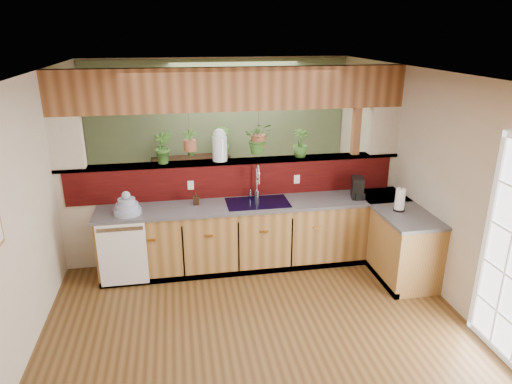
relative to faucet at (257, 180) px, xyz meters
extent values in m
cube|color=#523619|center=(-0.27, -1.13, -1.16)|extent=(4.60, 7.00, 0.01)
cube|color=brown|center=(-0.27, -1.13, 1.44)|extent=(4.60, 7.00, 0.01)
cube|color=beige|center=(-0.27, 2.37, 0.14)|extent=(4.60, 0.02, 2.60)
cube|color=beige|center=(-2.57, -1.13, 0.14)|extent=(0.02, 7.00, 2.60)
cube|color=beige|center=(2.03, -1.13, 0.14)|extent=(0.02, 7.00, 2.60)
cube|color=beige|center=(-0.27, 0.22, -0.48)|extent=(4.60, 0.15, 1.35)
cube|color=#3B0807|center=(-0.27, 0.14, -0.03)|extent=(4.40, 0.02, 0.45)
cube|color=brown|center=(-0.27, 0.22, 0.21)|extent=(4.60, 0.21, 0.04)
cube|color=brown|center=(-0.27, 0.22, 1.17)|extent=(4.60, 0.15, 0.55)
cube|color=beige|center=(-2.37, 0.22, 0.54)|extent=(0.40, 0.15, 0.70)
cube|color=beige|center=(1.83, 0.22, 0.54)|extent=(0.40, 0.15, 0.70)
cube|color=brown|center=(1.43, 0.22, 0.14)|extent=(0.10, 0.10, 2.60)
cube|color=brown|center=(-0.27, 0.22, 0.21)|extent=(4.60, 0.21, 0.04)
cube|color=brown|center=(-0.27, 0.22, 1.17)|extent=(4.60, 0.15, 0.55)
cube|color=#5B6D4A|center=(-0.27, 2.35, 0.14)|extent=(4.55, 0.02, 2.55)
cube|color=brown|center=(-0.02, -0.15, -0.73)|extent=(4.10, 0.60, 0.86)
cube|color=#49494E|center=(-0.02, -0.15, -0.28)|extent=(4.14, 0.64, 0.04)
cube|color=brown|center=(1.73, -0.59, -0.73)|extent=(0.60, 1.48, 0.86)
cube|color=#49494E|center=(1.73, -0.59, -0.28)|extent=(0.64, 1.52, 0.04)
cube|color=brown|center=(1.73, -0.15, -0.73)|extent=(0.60, 0.60, 0.86)
cube|color=#49494E|center=(1.73, -0.15, -0.28)|extent=(0.64, 0.64, 0.04)
cube|color=black|center=(-0.02, -0.42, -1.12)|extent=(4.10, 0.06, 0.08)
cube|color=black|center=(1.46, -0.59, -1.12)|extent=(0.06, 1.48, 0.08)
cube|color=white|center=(-1.75, -0.47, -0.71)|extent=(0.58, 0.02, 0.82)
cube|color=#B7B7B2|center=(-1.75, -0.48, -0.36)|extent=(0.54, 0.01, 0.05)
cube|color=black|center=(-0.02, -0.15, -0.27)|extent=(0.82, 0.50, 0.03)
cube|color=black|center=(-0.21, -0.15, -0.36)|extent=(0.34, 0.40, 0.16)
cube|color=black|center=(0.17, -0.15, -0.36)|extent=(0.34, 0.40, 0.16)
cylinder|color=#B7B7B2|center=(0.00, 0.05, -0.21)|extent=(0.07, 0.07, 0.10)
cylinder|color=#B7B7B2|center=(0.00, 0.05, -0.02)|extent=(0.02, 0.02, 0.28)
torus|color=#B7B7B2|center=(0.00, -0.03, 0.12)|extent=(0.21, 0.07, 0.21)
cylinder|color=#B7B7B2|center=(0.00, -0.12, 0.05)|extent=(0.02, 0.02, 0.12)
cylinder|color=#B7B7B2|center=(-0.09, 0.05, -0.19)|extent=(0.03, 0.03, 0.10)
cylinder|color=#8F99B8|center=(-1.67, -0.25, -0.22)|extent=(0.34, 0.34, 0.07)
cylinder|color=#8F99B8|center=(-1.67, -0.25, -0.15)|extent=(0.27, 0.27, 0.06)
cylinder|color=#8F99B8|center=(-1.67, -0.25, -0.09)|extent=(0.21, 0.21, 0.06)
sphere|color=#8F99B8|center=(-1.67, -0.25, -0.01)|extent=(0.11, 0.11, 0.11)
imported|color=#352113|center=(-0.82, -0.08, -0.17)|extent=(0.08, 0.08, 0.17)
cube|color=black|center=(1.34, -0.20, -0.12)|extent=(0.15, 0.24, 0.28)
cube|color=black|center=(1.34, -0.28, -0.21)|extent=(0.13, 0.09, 0.09)
cylinder|color=silver|center=(1.34, -0.25, -0.17)|extent=(0.07, 0.07, 0.07)
cylinder|color=black|center=(1.68, -0.73, -0.25)|extent=(0.14, 0.14, 0.02)
cylinder|color=#B7B7B2|center=(1.68, -0.73, -0.10)|extent=(0.02, 0.02, 0.31)
cylinder|color=white|center=(1.68, -0.73, -0.10)|extent=(0.12, 0.12, 0.27)
cylinder|color=silver|center=(-0.46, 0.22, 0.40)|extent=(0.19, 0.19, 0.32)
sphere|color=silver|center=(-0.46, 0.22, 0.58)|extent=(0.17, 0.17, 0.17)
imported|color=#325F21|center=(-1.18, 0.22, 0.45)|extent=(0.29, 0.26, 0.44)
imported|color=#325F21|center=(0.64, 0.22, 0.42)|extent=(0.25, 0.25, 0.38)
cylinder|color=brown|center=(-0.85, 0.22, 0.71)|extent=(0.01, 0.01, 0.37)
cylinder|color=brown|center=(-0.85, 0.22, 0.46)|extent=(0.17, 0.17, 0.14)
imported|color=#325F21|center=(-0.85, 0.22, 0.68)|extent=(0.21, 0.17, 0.36)
cylinder|color=brown|center=(0.06, 0.22, 0.72)|extent=(0.01, 0.01, 0.35)
cylinder|color=brown|center=(0.06, 0.22, 0.48)|extent=(0.19, 0.19, 0.17)
imported|color=#325F21|center=(0.06, 0.22, 0.73)|extent=(0.41, 0.37, 0.42)
cube|color=black|center=(-0.79, 2.12, -0.66)|extent=(1.38, 0.53, 0.89)
imported|color=#325F21|center=(-1.28, 2.12, 0.02)|extent=(0.28, 0.23, 0.45)
imported|color=#325F21|center=(-0.24, 2.12, 0.04)|extent=(0.33, 0.33, 0.50)
imported|color=#325F21|center=(0.46, 1.49, -0.82)|extent=(0.72, 0.66, 0.67)
camera|label=1|loc=(-1.03, -5.64, 1.89)|focal=32.00mm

